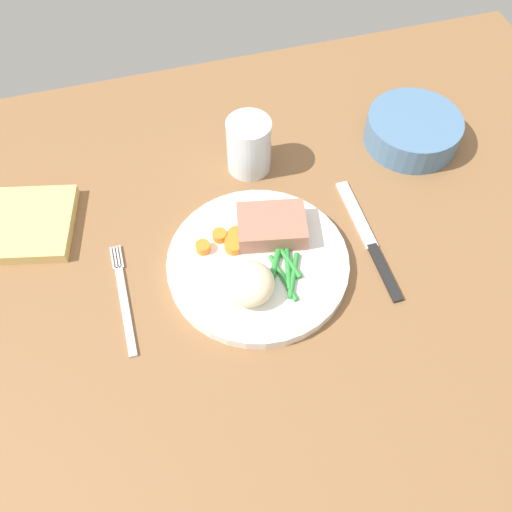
% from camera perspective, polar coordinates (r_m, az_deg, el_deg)
% --- Properties ---
extents(dining_table, '(1.20, 0.90, 0.02)m').
position_cam_1_polar(dining_table, '(0.72, 0.59, -2.71)').
color(dining_table, brown).
rests_on(dining_table, ground).
extents(dinner_plate, '(0.24, 0.24, 0.02)m').
position_cam_1_polar(dinner_plate, '(0.71, -0.00, -0.80)').
color(dinner_plate, white).
rests_on(dinner_plate, dining_table).
extents(meat_portion, '(0.10, 0.08, 0.03)m').
position_cam_1_polar(meat_portion, '(0.72, 1.66, 3.17)').
color(meat_portion, '#A86B56').
rests_on(meat_portion, dinner_plate).
extents(mashed_potatoes, '(0.06, 0.06, 0.04)m').
position_cam_1_polar(mashed_potatoes, '(0.66, -0.78, -2.89)').
color(mashed_potatoes, beige).
rests_on(mashed_potatoes, dinner_plate).
extents(carrot_slices, '(0.07, 0.04, 0.01)m').
position_cam_1_polar(carrot_slices, '(0.71, -3.25, 1.58)').
color(carrot_slices, orange).
rests_on(carrot_slices, dinner_plate).
extents(green_beans, '(0.06, 0.09, 0.01)m').
position_cam_1_polar(green_beans, '(0.69, 3.02, -1.10)').
color(green_beans, '#2D8C38').
rests_on(green_beans, dinner_plate).
extents(fork, '(0.01, 0.17, 0.00)m').
position_cam_1_polar(fork, '(0.71, -13.69, -4.43)').
color(fork, silver).
rests_on(fork, dining_table).
extents(knife, '(0.02, 0.20, 0.01)m').
position_cam_1_polar(knife, '(0.75, 11.79, 1.55)').
color(knife, black).
rests_on(knife, dining_table).
extents(water_glass, '(0.06, 0.06, 0.08)m').
position_cam_1_polar(water_glass, '(0.80, -0.75, 11.22)').
color(water_glass, silver).
rests_on(water_glass, dining_table).
extents(salad_bowl, '(0.14, 0.14, 0.05)m').
position_cam_1_polar(salad_bowl, '(0.88, 16.15, 12.69)').
color(salad_bowl, '#4C7299').
rests_on(salad_bowl, dining_table).
extents(napkin, '(0.14, 0.14, 0.02)m').
position_cam_1_polar(napkin, '(0.81, -22.46, 3.14)').
color(napkin, '#DBBC6B').
rests_on(napkin, dining_table).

